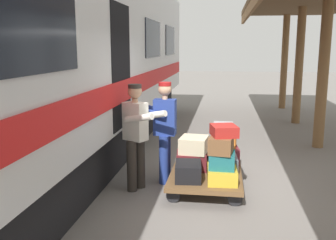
{
  "coord_description": "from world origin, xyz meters",
  "views": [
    {
      "loc": [
        0.18,
        6.09,
        2.28
      ],
      "look_at": [
        1.03,
        0.3,
        1.15
      ],
      "focal_mm": 40.94,
      "sensor_mm": 36.0,
      "label": 1
    }
  ],
  "objects_px": {
    "luggage_cart": "(206,172)",
    "suitcase_orange_carryall": "(225,140)",
    "suitcase_olive_duffel": "(194,153)",
    "suitcase_slate_roller": "(222,163)",
    "suitcase_yellow_case": "(222,174)",
    "porter_in_overalls": "(164,129)",
    "suitcase_teal_softside": "(222,160)",
    "train_car": "(34,60)",
    "suitcase_red_plastic": "(224,131)",
    "suitcase_gray_aluminum": "(223,128)",
    "suitcase_brown_leather": "(221,144)",
    "suitcase_maroon_trunk": "(191,161)",
    "suitcase_cream_canvas": "(194,145)",
    "suitcase_burgundy_valise": "(222,153)",
    "porter_by_door": "(136,134)",
    "suitcase_black_hardshell": "(188,171)"
  },
  "relations": [
    {
      "from": "suitcase_orange_carryall",
      "to": "suitcase_brown_leather",
      "type": "distance_m",
      "value": 1.07
    },
    {
      "from": "suitcase_teal_softside",
      "to": "suitcase_yellow_case",
      "type": "bearing_deg",
      "value": 113.1
    },
    {
      "from": "suitcase_maroon_trunk",
      "to": "porter_by_door",
      "type": "relative_size",
      "value": 0.28
    },
    {
      "from": "suitcase_teal_softside",
      "to": "suitcase_cream_canvas",
      "type": "height_order",
      "value": "suitcase_cream_canvas"
    },
    {
      "from": "suitcase_burgundy_valise",
      "to": "porter_by_door",
      "type": "bearing_deg",
      "value": 32.74
    },
    {
      "from": "suitcase_yellow_case",
      "to": "porter_in_overalls",
      "type": "xyz_separation_m",
      "value": [
        0.99,
        -0.63,
        0.54
      ]
    },
    {
      "from": "suitcase_teal_softside",
      "to": "suitcase_brown_leather",
      "type": "xyz_separation_m",
      "value": [
        0.02,
        0.0,
        0.24
      ]
    },
    {
      "from": "suitcase_black_hardshell",
      "to": "suitcase_teal_softside",
      "type": "bearing_deg",
      "value": -179.03
    },
    {
      "from": "luggage_cart",
      "to": "suitcase_orange_carryall",
      "type": "relative_size",
      "value": 4.26
    },
    {
      "from": "suitcase_olive_duffel",
      "to": "suitcase_maroon_trunk",
      "type": "distance_m",
      "value": 0.53
    },
    {
      "from": "suitcase_brown_leather",
      "to": "suitcase_gray_aluminum",
      "type": "relative_size",
      "value": 1.03
    },
    {
      "from": "suitcase_black_hardshell",
      "to": "suitcase_gray_aluminum",
      "type": "xyz_separation_m",
      "value": [
        -0.51,
        -1.07,
        0.46
      ]
    },
    {
      "from": "porter_by_door",
      "to": "luggage_cart",
      "type": "bearing_deg",
      "value": -162.98
    },
    {
      "from": "suitcase_burgundy_valise",
      "to": "suitcase_brown_leather",
      "type": "xyz_separation_m",
      "value": [
        0.02,
        1.06,
        0.43
      ]
    },
    {
      "from": "train_car",
      "to": "suitcase_black_hardshell",
      "type": "relative_size",
      "value": 31.06
    },
    {
      "from": "luggage_cart",
      "to": "suitcase_black_hardshell",
      "type": "relative_size",
      "value": 3.74
    },
    {
      "from": "suitcase_yellow_case",
      "to": "suitcase_maroon_trunk",
      "type": "distance_m",
      "value": 0.74
    },
    {
      "from": "suitcase_yellow_case",
      "to": "porter_in_overalls",
      "type": "height_order",
      "value": "porter_in_overalls"
    },
    {
      "from": "suitcase_burgundy_valise",
      "to": "suitcase_brown_leather",
      "type": "height_order",
      "value": "suitcase_brown_leather"
    },
    {
      "from": "suitcase_slate_roller",
      "to": "suitcase_teal_softside",
      "type": "distance_m",
      "value": 0.56
    },
    {
      "from": "suitcase_orange_carryall",
      "to": "suitcase_cream_canvas",
      "type": "distance_m",
      "value": 0.71
    },
    {
      "from": "suitcase_maroon_trunk",
      "to": "suitcase_teal_softside",
      "type": "relative_size",
      "value": 1.09
    },
    {
      "from": "suitcase_burgundy_valise",
      "to": "suitcase_teal_softside",
      "type": "height_order",
      "value": "suitcase_teal_softside"
    },
    {
      "from": "suitcase_red_plastic",
      "to": "suitcase_gray_aluminum",
      "type": "relative_size",
      "value": 0.87
    },
    {
      "from": "suitcase_burgundy_valise",
      "to": "suitcase_orange_carryall",
      "type": "xyz_separation_m",
      "value": [
        -0.04,
        0.01,
        0.25
      ]
    },
    {
      "from": "suitcase_teal_softside",
      "to": "suitcase_gray_aluminum",
      "type": "distance_m",
      "value": 1.09
    },
    {
      "from": "suitcase_slate_roller",
      "to": "porter_in_overalls",
      "type": "distance_m",
      "value": 1.12
    },
    {
      "from": "suitcase_teal_softside",
      "to": "suitcase_orange_carryall",
      "type": "bearing_deg",
      "value": -92.27
    },
    {
      "from": "luggage_cart",
      "to": "suitcase_olive_duffel",
      "type": "bearing_deg",
      "value": -64.48
    },
    {
      "from": "train_car",
      "to": "suitcase_red_plastic",
      "type": "bearing_deg",
      "value": 171.09
    },
    {
      "from": "porter_by_door",
      "to": "suitcase_black_hardshell",
      "type": "bearing_deg",
      "value": 166.82
    },
    {
      "from": "train_car",
      "to": "suitcase_yellow_case",
      "type": "relative_size",
      "value": 27.72
    },
    {
      "from": "suitcase_orange_carryall",
      "to": "suitcase_brown_leather",
      "type": "bearing_deg",
      "value": 86.74
    },
    {
      "from": "luggage_cart",
      "to": "suitcase_cream_canvas",
      "type": "distance_m",
      "value": 0.5
    },
    {
      "from": "suitcase_slate_roller",
      "to": "suitcase_teal_softside",
      "type": "height_order",
      "value": "suitcase_teal_softside"
    },
    {
      "from": "suitcase_black_hardshell",
      "to": "suitcase_red_plastic",
      "type": "bearing_deg",
      "value": -175.59
    },
    {
      "from": "suitcase_maroon_trunk",
      "to": "suitcase_teal_softside",
      "type": "xyz_separation_m",
      "value": [
        -0.51,
        0.52,
        0.19
      ]
    },
    {
      "from": "train_car",
      "to": "suitcase_gray_aluminum",
      "type": "bearing_deg",
      "value": -170.48
    },
    {
      "from": "suitcase_maroon_trunk",
      "to": "porter_in_overalls",
      "type": "xyz_separation_m",
      "value": [
        0.48,
        -0.1,
        0.51
      ]
    },
    {
      "from": "suitcase_burgundy_valise",
      "to": "suitcase_gray_aluminum",
      "type": "height_order",
      "value": "suitcase_gray_aluminum"
    },
    {
      "from": "suitcase_olive_duffel",
      "to": "suitcase_orange_carryall",
      "type": "relative_size",
      "value": 1.02
    },
    {
      "from": "suitcase_black_hardshell",
      "to": "suitcase_brown_leather",
      "type": "bearing_deg",
      "value": -179.45
    },
    {
      "from": "suitcase_burgundy_valise",
      "to": "suitcase_black_hardshell",
      "type": "xyz_separation_m",
      "value": [
        0.51,
        1.07,
        -0.01
      ]
    },
    {
      "from": "suitcase_burgundy_valise",
      "to": "suitcase_cream_canvas",
      "type": "xyz_separation_m",
      "value": [
        0.47,
        0.5,
        0.27
      ]
    },
    {
      "from": "suitcase_olive_duffel",
      "to": "suitcase_slate_roller",
      "type": "height_order",
      "value": "suitcase_slate_roller"
    },
    {
      "from": "suitcase_teal_softside",
      "to": "suitcase_brown_leather",
      "type": "distance_m",
      "value": 0.24
    },
    {
      "from": "suitcase_teal_softside",
      "to": "porter_in_overalls",
      "type": "xyz_separation_m",
      "value": [
        0.98,
        -0.62,
        0.32
      ]
    },
    {
      "from": "suitcase_brown_leather",
      "to": "porter_in_overalls",
      "type": "xyz_separation_m",
      "value": [
        0.96,
        -0.63,
        0.08
      ]
    },
    {
      "from": "suitcase_burgundy_valise",
      "to": "suitcase_slate_roller",
      "type": "relative_size",
      "value": 0.97
    },
    {
      "from": "porter_by_door",
      "to": "suitcase_slate_roller",
      "type": "bearing_deg",
      "value": -166.05
    }
  ]
}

